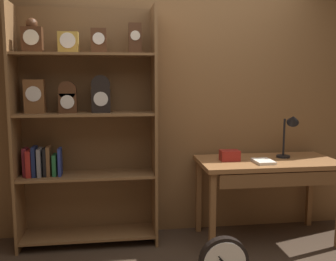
{
  "coord_description": "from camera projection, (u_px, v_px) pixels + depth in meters",
  "views": [
    {
      "loc": [
        -0.65,
        -2.37,
        1.53
      ],
      "look_at": [
        -0.21,
        0.73,
        1.11
      ],
      "focal_mm": 40.94,
      "sensor_mm": 36.0,
      "label": 1
    }
  ],
  "objects": [
    {
      "name": "desk_lamp",
      "position": [
        290.0,
        128.0,
        3.62
      ],
      "size": [
        0.2,
        0.2,
        0.45
      ],
      "color": "black",
      "rests_on": "workbench"
    },
    {
      "name": "bookshelf",
      "position": [
        81.0,
        123.0,
        3.47
      ],
      "size": [
        1.25,
        0.37,
        2.17
      ],
      "color": "brown",
      "rests_on": "ground"
    },
    {
      "name": "open_repair_manual",
      "position": [
        263.0,
        161.0,
        3.45
      ],
      "size": [
        0.16,
        0.22,
        0.02
      ],
      "primitive_type": "cube",
      "rotation": [
        0.0,
        0.0,
        0.01
      ],
      "color": "silver",
      "rests_on": "workbench"
    },
    {
      "name": "toolbox_small",
      "position": [
        230.0,
        155.0,
        3.54
      ],
      "size": [
        0.17,
        0.12,
        0.1
      ],
      "primitive_type": "cube",
      "color": "maroon",
      "rests_on": "workbench"
    },
    {
      "name": "back_wood_panel",
      "position": [
        180.0,
        102.0,
        3.78
      ],
      "size": [
        4.8,
        0.05,
        2.6
      ],
      "primitive_type": "cube",
      "color": "brown",
      "rests_on": "ground"
    },
    {
      "name": "workbench",
      "position": [
        268.0,
        170.0,
        3.57
      ],
      "size": [
        1.28,
        0.65,
        0.78
      ],
      "color": "brown",
      "rests_on": "ground"
    }
  ]
}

